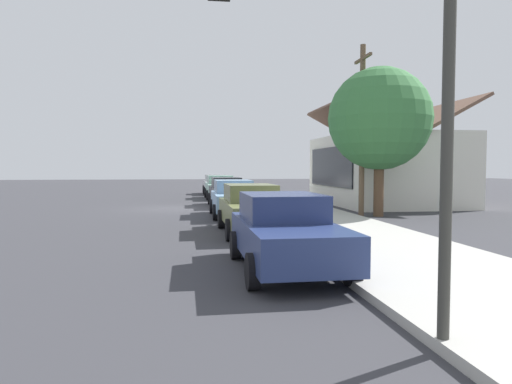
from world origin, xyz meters
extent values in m
plane|color=#38383D|center=(0.00, 0.00, 0.00)|extent=(120.00, 120.00, 0.00)
cube|color=#B2AFA8|center=(0.00, 5.60, 0.08)|extent=(60.00, 4.20, 0.16)
cube|color=silver|center=(-12.86, 2.72, 0.68)|extent=(4.43, 1.75, 0.70)
cube|color=#A0A2A6|center=(-13.30, 2.72, 1.31)|extent=(2.13, 1.53, 0.56)
cylinder|color=black|center=(-11.48, 3.57, 0.33)|extent=(0.66, 0.22, 0.66)
cylinder|color=black|center=(-11.49, 1.84, 0.33)|extent=(0.66, 0.22, 0.66)
cylinder|color=black|center=(-14.23, 3.59, 0.33)|extent=(0.66, 0.22, 0.66)
cylinder|color=black|center=(-14.23, 1.86, 0.33)|extent=(0.66, 0.22, 0.66)
cube|color=#9ED1BC|center=(-7.40, 2.78, 0.68)|extent=(4.73, 1.92, 0.70)
cube|color=#86B1A0|center=(-7.87, 2.78, 1.31)|extent=(2.28, 1.67, 0.56)
cylinder|color=black|center=(-5.95, 3.73, 0.33)|extent=(0.66, 0.23, 0.66)
cylinder|color=black|center=(-5.93, 1.87, 0.33)|extent=(0.66, 0.23, 0.66)
cylinder|color=black|center=(-8.87, 3.70, 0.33)|extent=(0.66, 0.23, 0.66)
cylinder|color=black|center=(-8.85, 1.83, 0.33)|extent=(0.66, 0.23, 0.66)
cube|color=#2D3035|center=(-1.24, 2.74, 0.68)|extent=(4.56, 1.81, 0.70)
cube|color=#27292D|center=(-1.69, 2.74, 1.31)|extent=(2.20, 1.58, 0.56)
cylinder|color=black|center=(0.16, 3.64, 0.33)|extent=(0.66, 0.23, 0.66)
cylinder|color=black|center=(0.18, 1.87, 0.33)|extent=(0.66, 0.23, 0.66)
cylinder|color=black|center=(-2.66, 3.61, 0.33)|extent=(0.66, 0.23, 0.66)
cylinder|color=black|center=(-2.64, 1.84, 0.33)|extent=(0.66, 0.23, 0.66)
cube|color=#8CB7E0|center=(4.24, 2.61, 0.68)|extent=(4.66, 1.80, 0.70)
cube|color=#779CBE|center=(3.77, 2.61, 1.31)|extent=(2.24, 1.58, 0.56)
cylinder|color=black|center=(5.68, 3.51, 0.33)|extent=(0.66, 0.22, 0.66)
cylinder|color=black|center=(5.68, 1.71, 0.33)|extent=(0.66, 0.22, 0.66)
cylinder|color=black|center=(2.79, 3.50, 0.33)|extent=(0.66, 0.22, 0.66)
cylinder|color=black|center=(2.79, 1.71, 0.33)|extent=(0.66, 0.22, 0.66)
cube|color=olive|center=(9.58, 2.70, 0.68)|extent=(4.70, 1.87, 0.70)
cube|color=#61683C|center=(9.11, 2.69, 1.31)|extent=(2.27, 1.61, 0.56)
cylinder|color=black|center=(11.01, 3.61, 0.33)|extent=(0.66, 0.23, 0.66)
cylinder|color=black|center=(11.04, 1.82, 0.33)|extent=(0.66, 0.23, 0.66)
cylinder|color=black|center=(8.12, 3.57, 0.33)|extent=(0.66, 0.23, 0.66)
cylinder|color=black|center=(8.15, 1.78, 0.33)|extent=(0.66, 0.23, 0.66)
cube|color=navy|center=(15.12, 2.66, 0.68)|extent=(4.53, 1.87, 0.70)
cube|color=navy|center=(14.67, 2.66, 1.31)|extent=(2.18, 1.63, 0.56)
cylinder|color=black|center=(16.51, 3.59, 0.33)|extent=(0.66, 0.23, 0.66)
cylinder|color=black|center=(16.53, 1.76, 0.33)|extent=(0.66, 0.23, 0.66)
cylinder|color=black|center=(13.71, 3.56, 0.33)|extent=(0.66, 0.23, 0.66)
cylinder|color=black|center=(13.73, 1.74, 0.33)|extent=(0.66, 0.23, 0.66)
cube|color=silver|center=(-1.34, 12.00, 1.99)|extent=(9.40, 6.52, 3.99)
cube|color=black|center=(-1.34, 8.70, 2.19)|extent=(7.52, 0.08, 2.23)
cube|color=brown|center=(-1.34, 10.37, 4.85)|extent=(10.00, 3.55, 1.99)
cube|color=brown|center=(-1.34, 13.63, 4.85)|extent=(10.00, 3.55, 1.99)
cylinder|color=brown|center=(5.12, 8.92, 1.53)|extent=(0.44, 0.44, 3.05)
sphere|color=#38753D|center=(5.12, 8.92, 4.28)|extent=(4.48, 4.48, 4.48)
cylinder|color=#383833|center=(19.56, 3.60, 2.60)|extent=(0.14, 0.14, 5.20)
cylinder|color=brown|center=(4.93, 8.20, 3.75)|extent=(0.24, 0.24, 7.50)
cube|color=brown|center=(4.93, 8.20, 6.90)|extent=(1.80, 0.12, 0.12)
cylinder|color=red|center=(7.26, 4.20, 0.44)|extent=(0.22, 0.22, 0.55)
sphere|color=red|center=(7.26, 4.20, 0.78)|extent=(0.18, 0.18, 0.18)
camera|label=1|loc=(24.53, 0.67, 2.16)|focal=32.55mm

